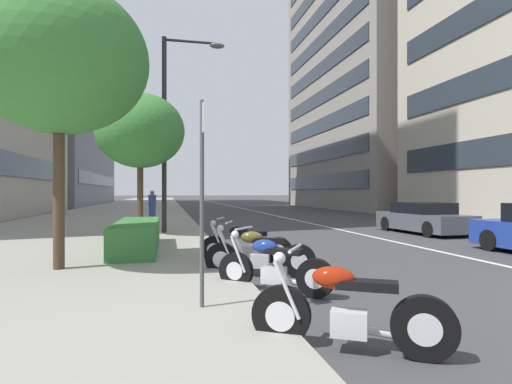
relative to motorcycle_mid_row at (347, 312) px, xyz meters
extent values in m
cube|color=gray|center=(29.72, 5.38, -0.35)|extent=(160.00, 9.85, 0.15)
cube|color=silver|center=(34.72, -5.79, -0.42)|extent=(110.00, 0.16, 0.01)
cylinder|color=black|center=(0.35, 0.64, -0.09)|extent=(0.43, 0.64, 0.67)
cylinder|color=silver|center=(0.35, 0.64, -0.09)|extent=(0.28, 0.36, 0.33)
cylinder|color=black|center=(-0.38, -0.67, -0.09)|extent=(0.43, 0.64, 0.67)
cylinder|color=silver|center=(-0.38, -0.67, -0.09)|extent=(0.28, 0.36, 0.33)
cube|color=silver|center=(-0.01, -0.02, -0.11)|extent=(0.41, 0.46, 0.28)
cube|color=black|center=(-0.10, -0.17, 0.31)|extent=(0.51, 0.67, 0.10)
ellipsoid|color=#991E0A|center=(0.07, 0.13, 0.37)|extent=(0.43, 0.52, 0.24)
cylinder|color=silver|center=(0.25, 0.60, 0.21)|extent=(0.19, 0.30, 0.64)
cylinder|color=silver|center=(0.38, 0.53, 0.21)|extent=(0.19, 0.30, 0.64)
cylinder|color=silver|center=(0.28, 0.50, 0.67)|extent=(0.54, 0.33, 0.04)
sphere|color=silver|center=(0.36, 0.65, 0.55)|extent=(0.14, 0.14, 0.14)
cylinder|color=silver|center=(-0.03, -0.33, -0.23)|extent=(0.41, 0.64, 0.16)
cylinder|color=black|center=(3.10, 0.69, -0.10)|extent=(0.50, 0.58, 0.64)
cylinder|color=silver|center=(3.10, 0.69, -0.10)|extent=(0.30, 0.33, 0.32)
cylinder|color=black|center=(2.17, -0.46, -0.10)|extent=(0.50, 0.58, 0.64)
cylinder|color=silver|center=(2.17, -0.46, -0.10)|extent=(0.30, 0.33, 0.32)
cube|color=silver|center=(2.63, 0.12, -0.12)|extent=(0.44, 0.46, 0.28)
cube|color=black|center=(2.52, -0.02, 0.30)|extent=(0.57, 0.64, 0.10)
ellipsoid|color=navy|center=(2.74, 0.25, 0.36)|extent=(0.48, 0.51, 0.24)
cylinder|color=silver|center=(2.99, 0.67, 0.20)|extent=(0.23, 0.27, 0.64)
cylinder|color=silver|center=(3.10, 0.59, 0.20)|extent=(0.23, 0.27, 0.64)
cylinder|color=silver|center=(3.00, 0.57, 0.66)|extent=(0.49, 0.41, 0.04)
sphere|color=silver|center=(3.11, 0.71, 0.54)|extent=(0.14, 0.14, 0.14)
cylinder|color=silver|center=(2.57, -0.19, -0.23)|extent=(0.50, 0.59, 0.16)
cylinder|color=black|center=(4.30, 0.80, -0.09)|extent=(0.34, 0.67, 0.67)
cylinder|color=silver|center=(4.30, 0.80, -0.09)|extent=(0.24, 0.36, 0.34)
cylinder|color=black|center=(3.75, -0.70, -0.09)|extent=(0.34, 0.67, 0.67)
cylinder|color=silver|center=(3.75, -0.70, -0.09)|extent=(0.24, 0.36, 0.34)
cube|color=silver|center=(4.02, 0.05, -0.11)|extent=(0.38, 0.45, 0.28)
cube|color=black|center=(3.96, -0.12, 0.31)|extent=(0.43, 0.68, 0.10)
ellipsoid|color=brown|center=(4.08, 0.21, 0.37)|extent=(0.38, 0.51, 0.24)
cylinder|color=silver|center=(4.20, 0.75, 0.22)|extent=(0.15, 0.31, 0.64)
cylinder|color=silver|center=(4.34, 0.70, 0.22)|extent=(0.15, 0.31, 0.64)
cylinder|color=silver|center=(4.24, 0.65, 0.67)|extent=(0.58, 0.24, 0.04)
sphere|color=silver|center=(4.30, 0.82, 0.55)|extent=(0.14, 0.14, 0.14)
cylinder|color=silver|center=(4.06, -0.27, -0.22)|extent=(0.32, 0.67, 0.16)
cylinder|color=black|center=(5.73, 0.79, -0.10)|extent=(0.35, 0.66, 0.66)
cylinder|color=silver|center=(5.73, 0.79, -0.10)|extent=(0.24, 0.36, 0.33)
cylinder|color=black|center=(5.16, -0.66, -0.10)|extent=(0.35, 0.66, 0.66)
cylinder|color=silver|center=(5.16, -0.66, -0.10)|extent=(0.24, 0.36, 0.33)
cube|color=silver|center=(5.45, 0.06, -0.11)|extent=(0.38, 0.45, 0.28)
cube|color=black|center=(5.38, -0.11, 0.30)|extent=(0.44, 0.68, 0.10)
ellipsoid|color=black|center=(5.51, 0.22, 0.36)|extent=(0.39, 0.52, 0.24)
cylinder|color=silver|center=(5.64, 0.74, 0.21)|extent=(0.16, 0.31, 0.64)
cylinder|color=silver|center=(5.77, 0.69, 0.21)|extent=(0.16, 0.31, 0.64)
cylinder|color=silver|center=(5.67, 0.64, 0.66)|extent=(0.57, 0.25, 0.04)
sphere|color=silver|center=(5.74, 0.80, 0.54)|extent=(0.14, 0.14, 0.14)
cylinder|color=silver|center=(5.48, -0.25, -0.23)|extent=(0.33, 0.67, 0.16)
cylinder|color=black|center=(6.09, -7.32, -0.12)|extent=(0.62, 0.22, 0.62)
cube|color=#4C515B|center=(11.03, -8.52, 0.06)|extent=(4.42, 1.95, 0.68)
cube|color=black|center=(11.05, -8.52, 0.63)|extent=(2.31, 1.72, 0.46)
cylinder|color=black|center=(12.43, -7.66, -0.12)|extent=(0.63, 0.24, 0.62)
cylinder|color=black|center=(12.49, -9.28, -0.12)|extent=(0.63, 0.24, 0.62)
cylinder|color=black|center=(9.56, -7.77, -0.12)|extent=(0.63, 0.24, 0.62)
cylinder|color=black|center=(9.62, -9.39, -0.12)|extent=(0.63, 0.24, 0.62)
cylinder|color=#47494C|center=(1.53, 1.43, 1.14)|extent=(0.06, 0.06, 2.83)
cube|color=silver|center=(1.53, 1.41, 2.30)|extent=(0.32, 0.02, 0.40)
cylinder|color=#232326|center=(12.12, 2.00, 3.51)|extent=(0.18, 0.18, 7.58)
cylinder|color=#232326|center=(12.12, 0.98, 7.20)|extent=(0.10, 2.05, 0.10)
ellipsoid|color=slate|center=(12.12, -0.05, 7.12)|extent=(0.44, 0.60, 0.20)
cube|color=gold|center=(11.77, 2.00, 4.03)|extent=(0.56, 0.03, 1.10)
cube|color=gold|center=(12.47, 2.00, 4.03)|extent=(0.56, 0.03, 1.10)
cube|color=#337033|center=(7.52, 2.69, 0.10)|extent=(4.47, 1.10, 0.76)
cylinder|color=#473323|center=(4.91, 4.05, 1.19)|extent=(0.22, 0.22, 2.94)
ellipsoid|color=#387A33|center=(4.91, 4.05, 4.01)|extent=(3.59, 3.59, 3.05)
cylinder|color=#473323|center=(11.47, 2.86, 1.03)|extent=(0.22, 0.22, 2.62)
ellipsoid|color=#387A33|center=(11.47, 2.86, 3.55)|extent=(3.22, 3.22, 2.74)
cube|color=#33478C|center=(18.15, 2.66, 0.15)|extent=(0.39, 0.34, 0.84)
cube|color=#33478C|center=(18.15, 2.66, 0.86)|extent=(0.47, 0.39, 0.58)
sphere|color=#8C6647|center=(18.15, 2.66, 1.26)|extent=(0.23, 0.23, 0.23)
cube|color=gray|center=(36.65, -22.20, 16.93)|extent=(23.49, 16.34, 34.71)
cube|color=#2D3842|center=(36.65, -13.99, 2.35)|extent=(21.14, 0.08, 1.50)
cube|color=#2D3842|center=(36.65, -13.99, 5.34)|extent=(21.14, 0.08, 1.50)
cube|color=#2D3842|center=(36.65, -13.99, 8.32)|extent=(21.14, 0.08, 1.50)
cube|color=#2D3842|center=(36.65, -13.99, 11.31)|extent=(21.14, 0.08, 1.50)
cube|color=#2D3842|center=(36.65, -13.99, 14.29)|extent=(21.14, 0.08, 1.50)
cube|color=#2D3842|center=(36.65, -13.99, 17.28)|extent=(21.14, 0.08, 1.50)
cube|color=#2D3842|center=(36.65, -13.99, 20.26)|extent=(21.14, 0.08, 1.50)
cube|color=#384756|center=(23.99, 11.26, 3.02)|extent=(25.84, 0.08, 1.50)
cube|color=#384756|center=(23.99, 11.26, 7.13)|extent=(25.84, 0.08, 1.50)
cube|color=#384756|center=(23.99, 11.26, 11.25)|extent=(25.84, 0.08, 1.50)
cube|color=gray|center=(57.65, 19.50, 21.04)|extent=(32.54, 16.40, 42.93)
cube|color=#2D3842|center=(57.65, 11.26, 3.01)|extent=(29.28, 0.08, 1.50)
cube|color=#2D3842|center=(57.65, 11.26, 10.39)|extent=(29.28, 0.08, 1.50)
cube|color=#2D3842|center=(57.65, 11.26, 17.78)|extent=(29.28, 0.08, 1.50)
cube|color=#2D3842|center=(57.65, 11.26, 25.16)|extent=(29.28, 0.08, 1.50)
camera|label=1|loc=(-4.07, 1.89, 1.30)|focal=28.65mm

